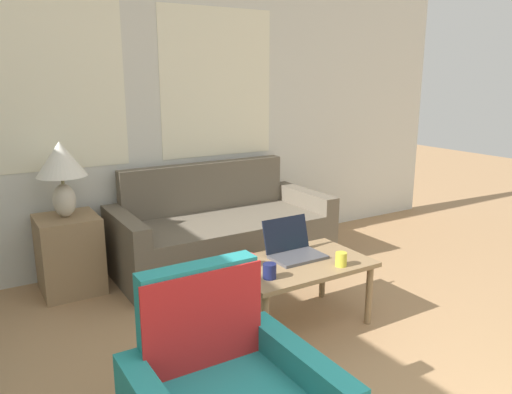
# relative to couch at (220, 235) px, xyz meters

# --- Properties ---
(wall_back) EXTENTS (6.61, 0.06, 2.60)m
(wall_back) POSITION_rel_couch_xyz_m (-0.41, 0.44, 1.04)
(wall_back) COLOR silver
(wall_back) RESTS_ON ground_plane
(couch) EXTENTS (1.84, 0.84, 0.86)m
(couch) POSITION_rel_couch_xyz_m (0.00, 0.00, 0.00)
(couch) COLOR #665B4C
(couch) RESTS_ON ground_plane
(side_table) EXTENTS (0.44, 0.44, 0.59)m
(side_table) POSITION_rel_couch_xyz_m (-1.23, 0.11, 0.03)
(side_table) COLOR #937551
(side_table) RESTS_ON ground_plane
(table_lamp) EXTENTS (0.36, 0.36, 0.57)m
(table_lamp) POSITION_rel_couch_xyz_m (-1.23, 0.11, 0.71)
(table_lamp) COLOR beige
(table_lamp) RESTS_ON side_table
(coffee_table) EXTENTS (0.92, 0.59, 0.44)m
(coffee_table) POSITION_rel_couch_xyz_m (-0.06, -1.23, 0.12)
(coffee_table) COLOR #8E704C
(coffee_table) RESTS_ON ground_plane
(laptop) EXTENTS (0.35, 0.29, 0.24)m
(laptop) POSITION_rel_couch_xyz_m (-0.03, -1.12, 0.23)
(laptop) COLOR #47474C
(laptop) RESTS_ON coffee_table
(cup_navy) EXTENTS (0.08, 0.08, 0.09)m
(cup_navy) POSITION_rel_couch_xyz_m (-0.37, -1.35, 0.22)
(cup_navy) COLOR #191E4C
(cup_navy) RESTS_ON coffee_table
(cup_yellow) EXTENTS (0.07, 0.07, 0.09)m
(cup_yellow) POSITION_rel_couch_xyz_m (0.13, -1.43, 0.22)
(cup_yellow) COLOR gold
(cup_yellow) RESTS_ON coffee_table
(cup_white) EXTENTS (0.10, 0.10, 0.07)m
(cup_white) POSITION_rel_couch_xyz_m (-0.38, -1.11, 0.21)
(cup_white) COLOR #B23D38
(cup_white) RESTS_ON coffee_table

